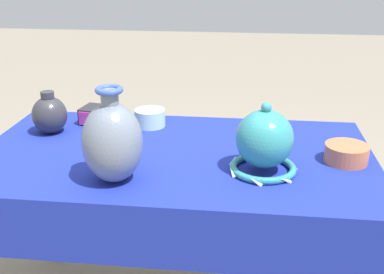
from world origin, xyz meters
TOP-DOWN VIEW (x-y plane):
  - display_table at (0.00, -0.01)m, footprint 1.32×0.75m
  - vase_tall_bulbous at (-0.14, -0.23)m, footprint 0.17×0.17m
  - vase_dome_bell at (0.29, -0.12)m, footprint 0.21×0.22m
  - mosaic_tile_box at (-0.34, 0.25)m, footprint 0.14×0.13m
  - pot_squat_celadon at (-0.13, 0.24)m, footprint 0.12×0.12m
  - pot_squat_terracotta at (0.55, -0.02)m, footprint 0.14×0.14m
  - jar_round_charcoal at (-0.48, 0.13)m, footprint 0.13×0.13m

SIDE VIEW (x-z plane):
  - display_table at x=0.00m, z-range 0.28..0.98m
  - pot_squat_terracotta at x=0.55m, z-range 0.70..0.75m
  - mosaic_tile_box at x=-0.34m, z-range 0.70..0.76m
  - pot_squat_celadon at x=-0.13m, z-range 0.70..0.76m
  - jar_round_charcoal at x=-0.48m, z-range 0.69..0.84m
  - vase_dome_bell at x=0.29m, z-range 0.68..0.90m
  - vase_tall_bulbous at x=-0.14m, z-range 0.68..0.96m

